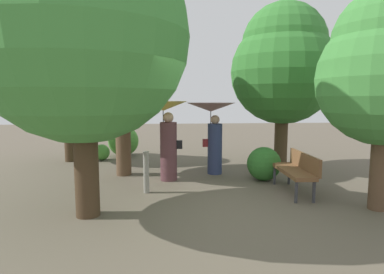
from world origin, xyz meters
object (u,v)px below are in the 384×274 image
Objects in this scene: person_left at (166,126)px; tree_far_back at (67,76)px; park_bench at (297,169)px; tree_near_left at (81,18)px; tree_near_right at (283,63)px; person_right at (212,122)px; path_marker_post at (146,172)px; tree_mid_left at (121,52)px.

tree_far_back is at bearing 53.90° from person_left.
park_bench is 0.30× the size of tree_near_left.
tree_near_right is at bearing -67.25° from person_left.
person_right is at bearing -58.98° from person_left.
path_marker_post is at bearing 54.63° from tree_near_left.
person_right is 1.22× the size of park_bench.
park_bench is (2.71, -1.28, -0.81)m from person_left.
tree_far_back is at bearing 165.54° from tree_near_right.
path_marker_post is (-3.61, -2.06, -2.47)m from tree_near_right.
person_left reaches higher than path_marker_post.
person_right reaches higher than park_bench.
park_bench is (1.51, -1.86, -0.86)m from person_right.
tree_far_back is (-1.69, 4.92, -0.56)m from tree_near_left.
person_left is 1.25× the size of park_bench.
path_marker_post is at bearing -150.29° from tree_near_right.
person_right is 2.56m from tree_near_right.
park_bench is 0.32× the size of tree_mid_left.
path_marker_post is at bearing -54.71° from tree_far_back.
tree_far_back reaches higher than park_bench.
park_bench is 0.33× the size of tree_near_right.
tree_mid_left is (0.23, 2.93, -0.10)m from tree_near_left.
tree_near_left is 2.94m from tree_mid_left.
person_left is 2.18m from tree_mid_left.
tree_near_left reaches higher than park_bench.
person_right is 2.12× the size of path_marker_post.
tree_mid_left reaches higher than person_left.
tree_near_left is at bearing -125.37° from path_marker_post.
tree_far_back is (-6.19, 1.60, -0.26)m from tree_near_right.
tree_mid_left reaches higher than park_bench.
tree_near_right is at bearing 36.43° from tree_near_left.
path_marker_post is at bearing 163.45° from person_left.
tree_near_right is at bearing 169.80° from park_bench.
person_right is 0.47× the size of tree_far_back.
person_left is at bearing 68.42° from path_marker_post.
tree_near_right is 4.30m from tree_mid_left.
person_right reaches higher than path_marker_post.
tree_far_back is at bearing 125.29° from path_marker_post.
park_bench is 7.24m from tree_far_back.
person_left is at bearing 60.39° from tree_near_left.
person_left is 1.42m from path_marker_post.
person_left is 0.40× the size of tree_mid_left.
person_left is at bearing -30.02° from tree_mid_left.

